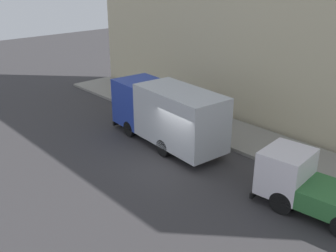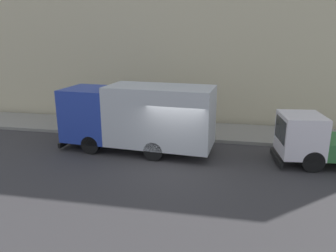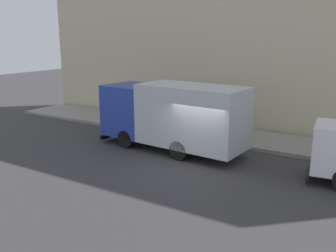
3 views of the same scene
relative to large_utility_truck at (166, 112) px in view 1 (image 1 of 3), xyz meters
The scene contains 9 objects.
ground 2.89m from the large_utility_truck, 120.44° to the right, with size 80.00×80.00×0.00m, color #363436.
sidewalk 4.34m from the large_utility_truck, 29.79° to the right, with size 3.33×30.00×0.17m, color gray.
building_facade 7.52m from the large_utility_truck, 19.46° to the right, with size 0.50×30.00×12.52m, color beige.
large_utility_truck is the anchor object (origin of this frame).
small_flatbed_truck 8.47m from the large_utility_truck, 90.75° to the right, with size 2.54×5.56×2.18m.
pedestrian_walking 4.66m from the large_utility_truck, 26.98° to the left, with size 0.48×0.48×1.71m.
pedestrian_standing 5.23m from the large_utility_truck, 56.28° to the left, with size 0.47×0.47×1.83m.
traffic_cone_orange 4.85m from the large_utility_truck, 55.08° to the left, with size 0.47×0.47×0.67m, color orange.
street_sign_post 2.67m from the large_utility_truck, 30.17° to the right, with size 0.44×0.08×2.22m.
Camera 1 is at (-11.45, -12.04, 8.61)m, focal length 41.77 mm.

